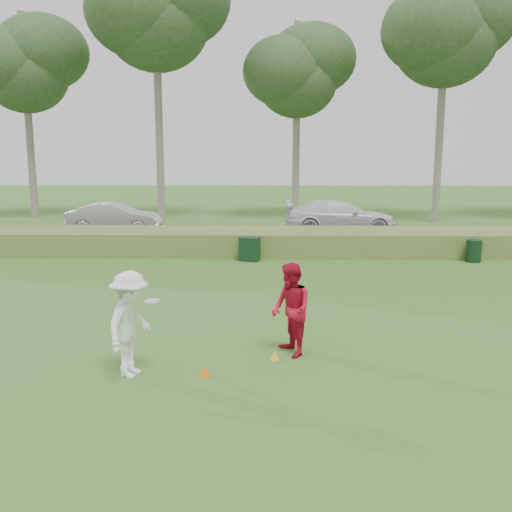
{
  "coord_description": "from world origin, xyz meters",
  "views": [
    {
      "loc": [
        0.3,
        -10.6,
        3.95
      ],
      "look_at": [
        0.0,
        4.0,
        1.3
      ],
      "focal_mm": 40.0,
      "sensor_mm": 36.0,
      "label": 1
    }
  ],
  "objects_px": {
    "trash_bin": "(474,251)",
    "car_right": "(340,216)",
    "utility_cabinet": "(250,249)",
    "player_white": "(130,324)",
    "player_red": "(291,310)",
    "cone_orange": "(205,370)",
    "car_mid": "(115,218)",
    "cone_yellow": "(275,355)"
  },
  "relations": [
    {
      "from": "player_red",
      "to": "utility_cabinet",
      "type": "bearing_deg",
      "value": 165.41
    },
    {
      "from": "trash_bin",
      "to": "player_red",
      "type": "bearing_deg",
      "value": -125.57
    },
    {
      "from": "cone_yellow",
      "to": "car_mid",
      "type": "relative_size",
      "value": 0.04
    },
    {
      "from": "player_white",
      "to": "player_red",
      "type": "height_order",
      "value": "player_white"
    },
    {
      "from": "cone_yellow",
      "to": "trash_bin",
      "type": "relative_size",
      "value": 0.24
    },
    {
      "from": "player_white",
      "to": "cone_yellow",
      "type": "distance_m",
      "value": 2.85
    },
    {
      "from": "player_white",
      "to": "utility_cabinet",
      "type": "xyz_separation_m",
      "value": [
        1.77,
        11.05,
        -0.51
      ]
    },
    {
      "from": "player_white",
      "to": "utility_cabinet",
      "type": "height_order",
      "value": "player_white"
    },
    {
      "from": "cone_orange",
      "to": "utility_cabinet",
      "type": "relative_size",
      "value": 0.25
    },
    {
      "from": "trash_bin",
      "to": "car_mid",
      "type": "relative_size",
      "value": 0.18
    },
    {
      "from": "player_red",
      "to": "car_mid",
      "type": "height_order",
      "value": "player_red"
    },
    {
      "from": "car_right",
      "to": "car_mid",
      "type": "bearing_deg",
      "value": 91.59
    },
    {
      "from": "cone_yellow",
      "to": "trash_bin",
      "type": "bearing_deg",
      "value": 54.04
    },
    {
      "from": "car_mid",
      "to": "trash_bin",
      "type": "bearing_deg",
      "value": -115.7
    },
    {
      "from": "player_red",
      "to": "cone_yellow",
      "type": "height_order",
      "value": "player_red"
    },
    {
      "from": "trash_bin",
      "to": "car_right",
      "type": "distance_m",
      "value": 8.39
    },
    {
      "from": "utility_cabinet",
      "to": "trash_bin",
      "type": "xyz_separation_m",
      "value": [
        8.23,
        -0.0,
        -0.04
      ]
    },
    {
      "from": "cone_yellow",
      "to": "utility_cabinet",
      "type": "distance_m",
      "value": 10.26
    },
    {
      "from": "cone_yellow",
      "to": "car_right",
      "type": "height_order",
      "value": "car_right"
    },
    {
      "from": "cone_orange",
      "to": "car_mid",
      "type": "height_order",
      "value": "car_mid"
    },
    {
      "from": "cone_yellow",
      "to": "car_mid",
      "type": "bearing_deg",
      "value": 114.07
    },
    {
      "from": "cone_yellow",
      "to": "trash_bin",
      "type": "height_order",
      "value": "trash_bin"
    },
    {
      "from": "player_white",
      "to": "cone_orange",
      "type": "height_order",
      "value": "player_white"
    },
    {
      "from": "player_red",
      "to": "trash_bin",
      "type": "height_order",
      "value": "player_red"
    },
    {
      "from": "car_mid",
      "to": "car_right",
      "type": "relative_size",
      "value": 0.83
    },
    {
      "from": "trash_bin",
      "to": "car_right",
      "type": "relative_size",
      "value": 0.15
    },
    {
      "from": "trash_bin",
      "to": "car_mid",
      "type": "height_order",
      "value": "car_mid"
    },
    {
      "from": "player_red",
      "to": "trash_bin",
      "type": "distance_m",
      "value": 12.21
    },
    {
      "from": "cone_yellow",
      "to": "trash_bin",
      "type": "distance_m",
      "value": 12.62
    },
    {
      "from": "utility_cabinet",
      "to": "player_white",
      "type": "bearing_deg",
      "value": -80.7
    },
    {
      "from": "player_red",
      "to": "cone_yellow",
      "type": "relative_size",
      "value": 9.57
    },
    {
      "from": "player_white",
      "to": "trash_bin",
      "type": "height_order",
      "value": "player_white"
    },
    {
      "from": "cone_orange",
      "to": "car_right",
      "type": "relative_size",
      "value": 0.04
    },
    {
      "from": "player_white",
      "to": "cone_yellow",
      "type": "height_order",
      "value": "player_white"
    },
    {
      "from": "player_red",
      "to": "cone_orange",
      "type": "relative_size",
      "value": 8.26
    },
    {
      "from": "player_red",
      "to": "car_right",
      "type": "relative_size",
      "value": 0.34
    },
    {
      "from": "player_white",
      "to": "cone_orange",
      "type": "relative_size",
      "value": 8.56
    },
    {
      "from": "player_white",
      "to": "player_red",
      "type": "distance_m",
      "value": 3.1
    },
    {
      "from": "utility_cabinet",
      "to": "car_right",
      "type": "relative_size",
      "value": 0.16
    },
    {
      "from": "car_mid",
      "to": "utility_cabinet",
      "type": "bearing_deg",
      "value": -136.35
    },
    {
      "from": "player_white",
      "to": "player_red",
      "type": "xyz_separation_m",
      "value": [
        2.89,
        1.12,
        -0.03
      ]
    },
    {
      "from": "trash_bin",
      "to": "car_mid",
      "type": "distance_m",
      "value": 16.6
    }
  ]
}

